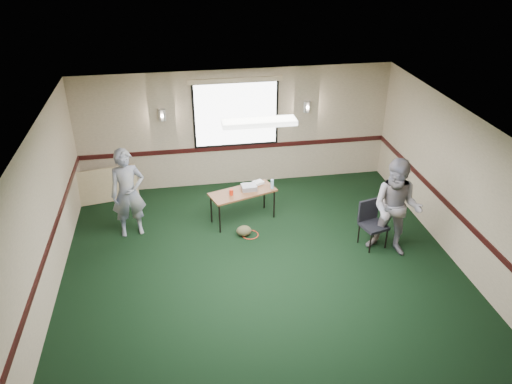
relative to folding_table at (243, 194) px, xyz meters
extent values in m
plane|color=black|center=(0.10, -2.32, -0.62)|extent=(8.00, 8.00, 0.00)
plane|color=tan|center=(0.10, 1.68, 0.73)|extent=(7.00, 0.00, 7.00)
plane|color=tan|center=(-3.40, -2.32, 0.73)|extent=(0.00, 8.00, 8.00)
plane|color=tan|center=(3.60, -2.32, 0.73)|extent=(0.00, 8.00, 8.00)
plane|color=silver|center=(0.10, -2.32, 2.08)|extent=(8.00, 8.00, 0.00)
cube|color=black|center=(0.10, 1.67, 0.28)|extent=(7.00, 0.03, 0.10)
cube|color=black|center=(-3.38, -2.32, 0.28)|extent=(0.03, 8.00, 0.10)
cube|color=black|center=(3.59, -2.32, 0.28)|extent=(0.03, 8.00, 0.10)
cube|color=black|center=(0.10, 1.66, 1.08)|extent=(1.90, 0.01, 1.50)
cube|color=white|center=(0.10, 1.65, 1.08)|extent=(1.80, 0.02, 1.40)
cube|color=#CDB490|center=(0.10, 1.65, 1.85)|extent=(2.05, 0.08, 0.10)
cylinder|color=silver|center=(-1.50, 1.62, 1.18)|extent=(0.16, 0.16, 0.25)
cylinder|color=silver|center=(1.70, 1.62, 1.18)|extent=(0.16, 0.16, 0.25)
cube|color=white|center=(0.10, -1.32, 2.02)|extent=(1.20, 0.32, 0.08)
cube|color=#592D19|center=(0.00, 0.00, 0.03)|extent=(1.43, 0.92, 0.04)
cylinder|color=black|center=(-0.52, -0.39, -0.30)|extent=(0.03, 0.03, 0.63)
cylinder|color=black|center=(0.65, -0.01, -0.30)|extent=(0.03, 0.03, 0.63)
cylinder|color=black|center=(-0.65, 0.01, -0.30)|extent=(0.03, 0.03, 0.63)
cylinder|color=black|center=(0.52, 0.39, -0.30)|extent=(0.03, 0.03, 0.63)
cube|color=gray|center=(0.14, 0.06, 0.10)|extent=(0.31, 0.26, 0.10)
cube|color=white|center=(0.37, 0.28, 0.07)|extent=(0.26, 0.24, 0.05)
cylinder|color=red|center=(-0.24, -0.10, 0.11)|extent=(0.08, 0.08, 0.12)
cylinder|color=#90BCEC|center=(0.61, 0.02, 0.15)|extent=(0.06, 0.06, 0.20)
ellipsoid|color=#433E26|center=(-0.07, -0.58, -0.51)|extent=(0.31, 0.24, 0.21)
torus|color=red|center=(0.06, -0.59, -0.61)|extent=(0.38, 0.38, 0.02)
cube|color=tan|center=(-2.90, 1.28, -0.24)|extent=(1.49, 0.48, 0.75)
cube|color=black|center=(2.29, -1.32, -0.18)|extent=(0.54, 0.54, 0.06)
cube|color=black|center=(2.24, -1.11, 0.06)|extent=(0.43, 0.16, 0.43)
cylinder|color=black|center=(2.17, -1.55, -0.42)|extent=(0.03, 0.03, 0.41)
cylinder|color=black|center=(2.52, -1.45, -0.42)|extent=(0.03, 0.03, 0.41)
cylinder|color=black|center=(2.07, -1.19, -0.42)|extent=(0.03, 0.03, 0.41)
cylinder|color=black|center=(2.42, -1.09, -0.42)|extent=(0.03, 0.03, 0.41)
imported|color=#38437D|center=(-2.23, -0.12, 0.28)|extent=(0.72, 0.53, 1.80)
imported|color=#7484B5|center=(2.56, -1.57, 0.32)|extent=(1.15, 1.09, 1.88)
camera|label=1|loc=(-1.19, -8.72, 4.90)|focal=35.00mm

